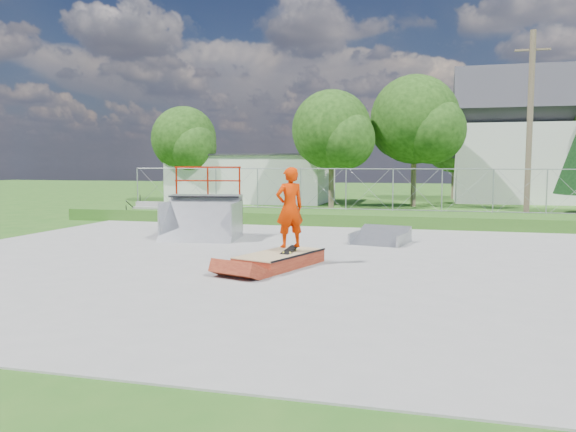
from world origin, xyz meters
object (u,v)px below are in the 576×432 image
quarter_pipe (200,204)px  flat_bank_ramp (380,237)px  skater (290,210)px  grind_box (280,260)px

quarter_pipe → flat_bank_ramp: size_ratio=1.44×
quarter_pipe → skater: bearing=-51.8°
flat_bank_ramp → skater: 4.85m
grind_box → flat_bank_ramp: flat_bank_ramp is taller
quarter_pipe → skater: quarter_pipe is taller
quarter_pipe → flat_bank_ramp: 5.88m
flat_bank_ramp → skater: size_ratio=0.86×
quarter_pipe → grind_box: bearing=-54.8°
grind_box → skater: 1.22m
flat_bank_ramp → skater: skater is taller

